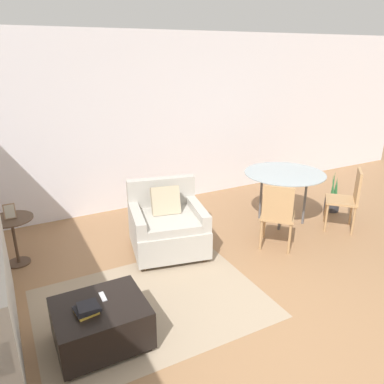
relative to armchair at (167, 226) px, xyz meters
name	(u,v)px	position (x,y,z in m)	size (l,w,h in m)	color
ground_plane	(292,336)	(0.35, -1.99, -0.35)	(20.00, 20.00, 0.00)	#936B47
wall_back	(144,123)	(0.35, 1.64, 1.03)	(12.00, 0.06, 2.75)	white
area_rug	(152,303)	(-0.61, -0.96, -0.34)	(2.28, 1.66, 0.01)	gray
armchair	(167,226)	(0.00, 0.00, 0.00)	(1.06, 1.05, 0.88)	#B2ADA3
ottoman	(101,322)	(-1.20, -1.27, -0.13)	(0.78, 0.65, 0.40)	black
book_stack	(87,309)	(-1.31, -1.31, 0.09)	(0.22, 0.20, 0.07)	gold
tv_remote_primary	(103,297)	(-1.14, -1.17, 0.06)	(0.04, 0.14, 0.01)	#B7B7BC
side_table	(13,232)	(-1.76, 0.54, 0.08)	(0.50, 0.50, 0.60)	#4C3828
picture_frame	(10,211)	(-1.76, 0.54, 0.35)	(0.13, 0.07, 0.18)	#8C6647
dining_table	(284,178)	(1.90, 0.02, 0.35)	(1.18, 1.18, 0.77)	#99A8AD
dining_chair_near_left	(278,212)	(1.26, -0.63, 0.17)	(0.59, 0.59, 0.90)	tan
dining_chair_near_right	(349,196)	(2.54, -0.63, 0.17)	(0.59, 0.59, 0.90)	tan
potted_plant_small	(332,201)	(2.90, -0.05, -0.17)	(0.23, 0.23, 0.66)	#333338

